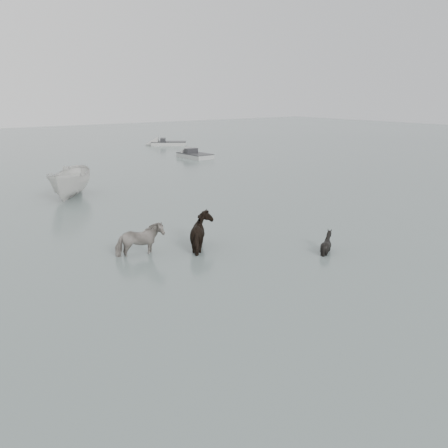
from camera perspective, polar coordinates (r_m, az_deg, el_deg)
The scene contains 7 objects.
ground at distance 16.78m, azimuth 6.15°, elevation -4.06°, with size 140.00×140.00×0.00m, color #4C5B58.
pony_pinto at distance 17.12m, azimuth -9.66°, elevation -1.40°, with size 0.74×1.62×1.37m, color black.
pony_dark at distance 17.72m, azimuth -2.30°, elevation -0.26°, with size 1.59×1.36×1.60m, color black.
pony_black at distance 17.71m, azimuth 11.68°, elevation -1.43°, with size 0.88×0.99×1.09m, color black.
boat_small at distance 27.50m, azimuth -17.12°, elevation 4.69°, with size 1.67×4.44×1.71m, color silver.
skiff_port at distance 42.44m, azimuth -3.34°, elevation 8.06°, with size 4.53×1.60×0.75m, color #999C9A, non-canonical shape.
skiff_star at distance 52.65m, azimuth -6.34°, elevation 9.34°, with size 4.91×1.60×0.75m, color #A4A5A0, non-canonical shape.
Camera 1 is at (-10.85, -11.59, 5.44)m, focal length 40.00 mm.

